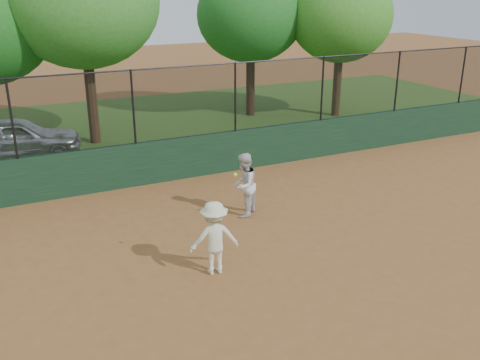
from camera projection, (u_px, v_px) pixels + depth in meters
name	position (u px, v px, depth m)	size (l,w,h in m)	color
ground	(253.00, 283.00, 10.06)	(80.00, 80.00, 0.00)	brown
back_wall	(155.00, 162.00, 14.91)	(26.00, 0.20, 1.20)	#193922
grass_strip	(108.00, 132.00, 20.18)	(36.00, 12.00, 0.01)	#2A4D18
parked_car	(17.00, 138.00, 16.96)	(1.56, 3.89, 1.32)	#AEB3B8
player_second	(244.00, 185.00, 12.71)	(0.76, 0.59, 1.57)	silver
player_main	(214.00, 238.00, 10.18)	(1.03, 0.80, 2.15)	beige
fence_assembly	(150.00, 104.00, 14.33)	(26.00, 0.06, 2.00)	black
tree_2	(82.00, 1.00, 17.23)	(5.03, 4.57, 6.91)	#462C19
tree_3	(251.00, 15.00, 21.34)	(4.40, 4.00, 6.01)	#372212
tree_4	(341.00, 16.00, 21.32)	(4.25, 3.87, 5.88)	#473019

